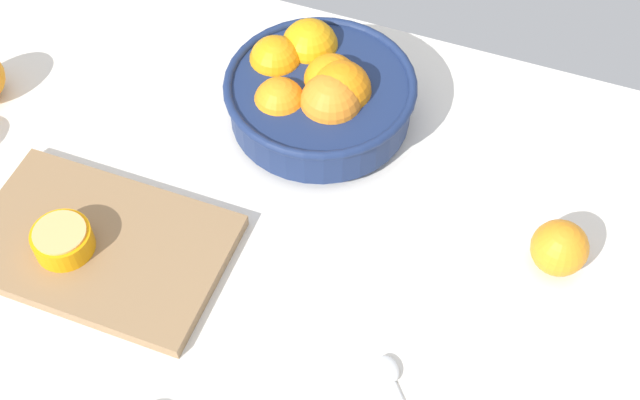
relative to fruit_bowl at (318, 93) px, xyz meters
The scene contains 6 objects.
ground_plane 22.34cm from the fruit_bowl, 74.95° to the right, with size 142.24×81.61×3.00cm, color silver.
fruit_bowl is the anchor object (origin of this frame).
cutting_board 33.38cm from the fruit_bowl, 120.40° to the right, with size 29.91×19.08×1.69cm, color olive.
orange_half_0 36.52cm from the fruit_bowl, 122.88° to the right, with size 6.92×6.92×3.28cm.
loose_orange_2 35.76cm from the fruit_bowl, 19.13° to the right, with size 6.60×6.60×6.60cm, color orange.
spoon 40.91cm from the fruit_bowl, 57.04° to the right, with size 11.21×12.80×1.00cm.
Camera 1 is at (21.05, -49.64, 83.31)cm, focal length 47.15 mm.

